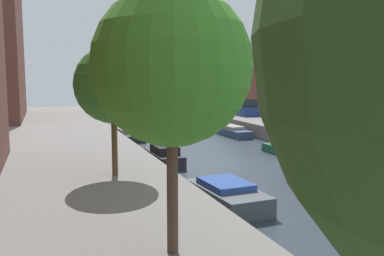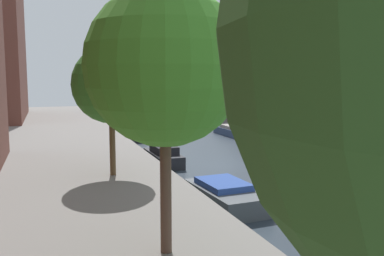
{
  "view_description": "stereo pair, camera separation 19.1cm",
  "coord_description": "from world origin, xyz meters",
  "px_view_note": "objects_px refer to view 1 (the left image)",
  "views": [
    {
      "loc": [
        -9.49,
        -19.22,
        4.46
      ],
      "look_at": [
        -1.26,
        4.16,
        1.44
      ],
      "focal_mm": 39.78,
      "sensor_mm": 36.0,
      "label": 1
    },
    {
      "loc": [
        -9.31,
        -19.28,
        4.46
      ],
      "look_at": [
        -1.26,
        4.16,
        1.44
      ],
      "focal_mm": 39.78,
      "sensor_mm": 36.0,
      "label": 2
    }
  ],
  "objects_px": {
    "low_block_right": "(298,78)",
    "moored_boat_left_2": "(227,195)",
    "moored_boat_left_4": "(129,135)",
    "parked_car": "(243,108)",
    "street_tree_1": "(172,67)",
    "moored_boat_left_3": "(164,156)",
    "street_tree_2": "(113,85)",
    "moored_boat_right_4": "(232,131)",
    "moored_boat_right_5": "(196,122)",
    "moored_boat_right_3": "(294,150)"
  },
  "relations": [
    {
      "from": "street_tree_1",
      "to": "moored_boat_right_4",
      "type": "bearing_deg",
      "value": 62.47
    },
    {
      "from": "moored_boat_left_3",
      "to": "low_block_right",
      "type": "bearing_deg",
      "value": 44.27
    },
    {
      "from": "moored_boat_right_3",
      "to": "moored_boat_right_4",
      "type": "bearing_deg",
      "value": 89.17
    },
    {
      "from": "moored_boat_left_2",
      "to": "moored_boat_right_3",
      "type": "relative_size",
      "value": 0.81
    },
    {
      "from": "low_block_right",
      "to": "moored_boat_right_4",
      "type": "distance_m",
      "value": 19.41
    },
    {
      "from": "street_tree_2",
      "to": "moored_boat_right_5",
      "type": "height_order",
      "value": "street_tree_2"
    },
    {
      "from": "low_block_right",
      "to": "parked_car",
      "type": "distance_m",
      "value": 12.96
    },
    {
      "from": "low_block_right",
      "to": "moored_boat_right_3",
      "type": "height_order",
      "value": "low_block_right"
    },
    {
      "from": "parked_car",
      "to": "moored_boat_left_2",
      "type": "height_order",
      "value": "parked_car"
    },
    {
      "from": "moored_boat_right_3",
      "to": "moored_boat_right_5",
      "type": "height_order",
      "value": "moored_boat_right_3"
    },
    {
      "from": "parked_car",
      "to": "low_block_right",
      "type": "bearing_deg",
      "value": 34.4
    },
    {
      "from": "low_block_right",
      "to": "moored_boat_left_2",
      "type": "distance_m",
      "value": 36.12
    },
    {
      "from": "low_block_right",
      "to": "street_tree_1",
      "type": "xyz_separation_m",
      "value": [
        -25.17,
        -33.99,
        0.4
      ]
    },
    {
      "from": "moored_boat_right_3",
      "to": "street_tree_1",
      "type": "bearing_deg",
      "value": -131.0
    },
    {
      "from": "low_block_right",
      "to": "street_tree_1",
      "type": "distance_m",
      "value": 42.29
    },
    {
      "from": "parked_car",
      "to": "moored_boat_left_4",
      "type": "bearing_deg",
      "value": -156.05
    },
    {
      "from": "low_block_right",
      "to": "moored_boat_right_3",
      "type": "distance_m",
      "value": 25.99
    },
    {
      "from": "low_block_right",
      "to": "moored_boat_right_3",
      "type": "xyz_separation_m",
      "value": [
        -14.23,
        -21.4,
        -3.92
      ]
    },
    {
      "from": "street_tree_2",
      "to": "parked_car",
      "type": "distance_m",
      "value": 24.78
    },
    {
      "from": "moored_boat_left_3",
      "to": "street_tree_1",
      "type": "bearing_deg",
      "value": -104.89
    },
    {
      "from": "moored_boat_left_2",
      "to": "moored_boat_right_3",
      "type": "height_order",
      "value": "moored_boat_left_2"
    },
    {
      "from": "moored_boat_left_2",
      "to": "moored_boat_left_3",
      "type": "xyz_separation_m",
      "value": [
        -0.17,
        7.44,
        0.04
      ]
    },
    {
      "from": "parked_car",
      "to": "moored_boat_right_4",
      "type": "height_order",
      "value": "parked_car"
    },
    {
      "from": "moored_boat_right_4",
      "to": "moored_boat_right_5",
      "type": "height_order",
      "value": "moored_boat_right_4"
    },
    {
      "from": "moored_boat_left_4",
      "to": "moored_boat_left_2",
      "type": "bearing_deg",
      "value": -89.16
    },
    {
      "from": "street_tree_1",
      "to": "moored_boat_right_3",
      "type": "bearing_deg",
      "value": 49.0
    },
    {
      "from": "moored_boat_left_3",
      "to": "moored_boat_left_4",
      "type": "bearing_deg",
      "value": 90.43
    },
    {
      "from": "moored_boat_left_4",
      "to": "parked_car",
      "type": "bearing_deg",
      "value": 23.95
    },
    {
      "from": "moored_boat_right_3",
      "to": "parked_car",
      "type": "bearing_deg",
      "value": 75.2
    },
    {
      "from": "street_tree_1",
      "to": "moored_boat_left_4",
      "type": "height_order",
      "value": "street_tree_1"
    },
    {
      "from": "moored_boat_left_3",
      "to": "moored_boat_left_4",
      "type": "height_order",
      "value": "moored_boat_left_3"
    },
    {
      "from": "parked_car",
      "to": "moored_boat_left_3",
      "type": "height_order",
      "value": "parked_car"
    },
    {
      "from": "moored_boat_left_3",
      "to": "moored_boat_right_5",
      "type": "relative_size",
      "value": 1.11
    },
    {
      "from": "parked_car",
      "to": "moored_boat_left_3",
      "type": "bearing_deg",
      "value": -128.81
    },
    {
      "from": "street_tree_1",
      "to": "moored_boat_right_3",
      "type": "distance_m",
      "value": 17.23
    },
    {
      "from": "street_tree_2",
      "to": "moored_boat_left_2",
      "type": "height_order",
      "value": "street_tree_2"
    },
    {
      "from": "parked_car",
      "to": "moored_boat_right_5",
      "type": "relative_size",
      "value": 1.47
    },
    {
      "from": "low_block_right",
      "to": "street_tree_1",
      "type": "relative_size",
      "value": 2.35
    },
    {
      "from": "street_tree_2",
      "to": "moored_boat_left_4",
      "type": "height_order",
      "value": "street_tree_2"
    },
    {
      "from": "street_tree_1",
      "to": "moored_boat_right_4",
      "type": "height_order",
      "value": "street_tree_1"
    },
    {
      "from": "low_block_right",
      "to": "street_tree_1",
      "type": "bearing_deg",
      "value": -126.52
    },
    {
      "from": "moored_boat_right_4",
      "to": "street_tree_2",
      "type": "bearing_deg",
      "value": -127.92
    },
    {
      "from": "moored_boat_left_3",
      "to": "moored_boat_right_5",
      "type": "xyz_separation_m",
      "value": [
        7.34,
        15.59,
        -0.09
      ]
    },
    {
      "from": "street_tree_1",
      "to": "moored_boat_right_5",
      "type": "xyz_separation_m",
      "value": [
        10.73,
        28.34,
        -4.31
      ]
    },
    {
      "from": "moored_boat_left_2",
      "to": "moored_boat_left_4",
      "type": "xyz_separation_m",
      "value": [
        -0.24,
        16.46,
        -0.05
      ]
    },
    {
      "from": "moored_boat_left_3",
      "to": "moored_boat_left_4",
      "type": "relative_size",
      "value": 0.92
    },
    {
      "from": "low_block_right",
      "to": "street_tree_1",
      "type": "height_order",
      "value": "low_block_right"
    },
    {
      "from": "moored_boat_right_3",
      "to": "moored_boat_right_5",
      "type": "relative_size",
      "value": 1.47
    },
    {
      "from": "parked_car",
      "to": "moored_boat_right_5",
      "type": "height_order",
      "value": "parked_car"
    },
    {
      "from": "street_tree_1",
      "to": "moored_boat_right_5",
      "type": "bearing_deg",
      "value": 69.26
    }
  ]
}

